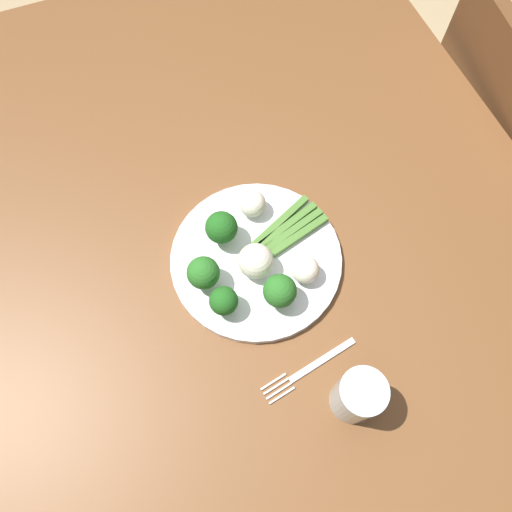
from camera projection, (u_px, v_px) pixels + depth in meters
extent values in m
cube|color=tan|center=(260.00, 336.00, 1.55)|extent=(6.00, 6.00, 0.02)
cube|color=brown|center=(262.00, 233.00, 0.88)|extent=(1.39, 1.01, 0.04)
cylinder|color=brown|center=(319.00, 66.00, 1.52)|extent=(0.07, 0.07, 0.70)
cylinder|color=brown|center=(29.00, 156.00, 1.39)|extent=(0.07, 0.07, 0.70)
cube|color=brown|center=(512.00, 154.00, 1.26)|extent=(0.45, 0.45, 0.02)
cube|color=brown|center=(480.00, 114.00, 1.05)|extent=(0.38, 0.08, 0.40)
cylinder|color=brown|center=(502.00, 143.00, 1.55)|extent=(0.04, 0.04, 0.45)
cylinder|color=brown|center=(445.00, 265.00, 1.39)|extent=(0.04, 0.04, 0.45)
cylinder|color=brown|center=(401.00, 166.00, 1.52)|extent=(0.04, 0.04, 0.45)
cylinder|color=white|center=(256.00, 259.00, 0.82)|extent=(0.29, 0.29, 0.01)
cube|color=#47752D|center=(291.00, 241.00, 0.82)|extent=(0.05, 0.15, 0.01)
cube|color=#47752D|center=(287.00, 235.00, 0.83)|extent=(0.05, 0.15, 0.01)
cube|color=#47752D|center=(282.00, 230.00, 0.83)|extent=(0.06, 0.15, 0.01)
cube|color=#47752D|center=(276.00, 226.00, 0.83)|extent=(0.07, 0.14, 0.01)
cylinder|color=#568E33|center=(279.00, 297.00, 0.78)|extent=(0.02, 0.02, 0.02)
sphere|color=#286B23|center=(280.00, 291.00, 0.75)|extent=(0.05, 0.05, 0.05)
cylinder|color=#568E33|center=(205.00, 279.00, 0.79)|extent=(0.02, 0.02, 0.02)
sphere|color=#286B23|center=(203.00, 273.00, 0.77)|extent=(0.05, 0.05, 0.05)
cylinder|color=#4C7F2B|center=(225.00, 306.00, 0.78)|extent=(0.02, 0.02, 0.02)
sphere|color=#1E5B1C|center=(224.00, 301.00, 0.75)|extent=(0.05, 0.05, 0.05)
cylinder|color=#4C7F2B|center=(223.00, 236.00, 0.82)|extent=(0.02, 0.02, 0.02)
sphere|color=#1E5B1C|center=(222.00, 228.00, 0.80)|extent=(0.05, 0.05, 0.05)
sphere|color=silver|center=(256.00, 261.00, 0.78)|extent=(0.06, 0.06, 0.06)
sphere|color=white|center=(252.00, 204.00, 0.83)|extent=(0.05, 0.05, 0.05)
sphere|color=white|center=(305.00, 270.00, 0.78)|extent=(0.05, 0.05, 0.05)
cube|color=silver|center=(322.00, 360.00, 0.76)|extent=(0.03, 0.12, 0.00)
cube|color=silver|center=(273.00, 382.00, 0.75)|extent=(0.01, 0.04, 0.00)
cube|color=silver|center=(276.00, 386.00, 0.75)|extent=(0.01, 0.04, 0.00)
cube|color=silver|center=(279.00, 391.00, 0.74)|extent=(0.01, 0.04, 0.00)
cube|color=silver|center=(282.00, 396.00, 0.74)|extent=(0.01, 0.04, 0.00)
cylinder|color=silver|center=(358.00, 396.00, 0.69)|extent=(0.07, 0.07, 0.10)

